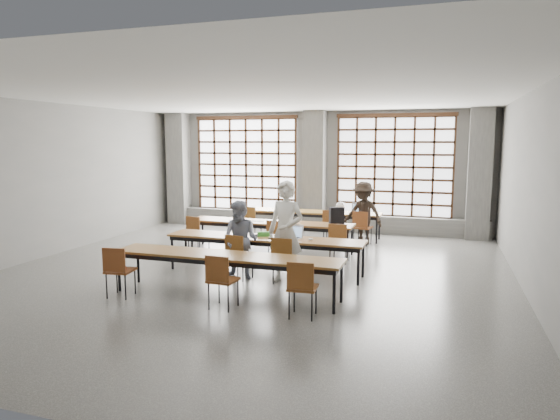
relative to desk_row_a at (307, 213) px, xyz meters
The scene contains 40 objects.
floor 4.11m from the desk_row_a, 91.27° to the right, with size 11.00×11.00×0.00m, color #4F4F4C.
ceiling 4.95m from the desk_row_a, 91.27° to the right, with size 11.00×11.00×0.00m, color silver.
wall_back 1.81m from the desk_row_a, 93.56° to the left, with size 10.00×10.00×0.00m, color slate.
wall_front 9.62m from the desk_row_a, 90.54° to the right, with size 10.00×10.00×0.00m, color slate.
wall_left 6.60m from the desk_row_a, 141.44° to the right, with size 11.00×11.00×0.00m, color slate.
wall_right 6.46m from the desk_row_a, 39.56° to the right, with size 11.00×11.00×0.00m, color slate.
column_left 4.86m from the desk_row_a, 165.78° to the left, with size 0.60×0.55×3.50m, color #50504D.
column_mid 1.59m from the desk_row_a, 94.41° to the left, with size 0.60×0.55×3.50m, color #50504D.
column_right 4.69m from the desk_row_a, 14.77° to the left, with size 0.60×0.55×3.50m, color #50504D.
window_left 2.98m from the desk_row_a, 149.75° to the left, with size 3.32×0.12×3.00m.
window_right 2.84m from the desk_row_a, 32.28° to the left, with size 3.32×0.12×3.00m.
sill_ledge 1.31m from the desk_row_a, 94.13° to the left, with size 9.80×0.35×0.50m, color #50504D.
desk_row_a is the anchor object (origin of this frame).
desk_row_b 2.08m from the desk_row_a, 100.61° to the right, with size 4.00×0.70×0.73m.
desk_row_c 3.92m from the desk_row_a, 87.70° to the right, with size 4.00×0.70×0.73m.
desk_row_d 5.56m from the desk_row_a, 89.43° to the right, with size 4.00×0.70×0.73m.
chair_back_left 1.55m from the desk_row_a, 156.01° to the right, with size 0.48×0.48×0.88m.
chair_back_mid 1.03m from the desk_row_a, 38.22° to the right, with size 0.43×0.43×0.88m.
chair_back_right 1.71m from the desk_row_a, 21.61° to the right, with size 0.50×0.50×0.88m.
chair_mid_left 3.34m from the desk_row_a, 126.80° to the right, with size 0.50×0.51×0.88m.
chair_mid_centre 2.68m from the desk_row_a, 89.88° to the right, with size 0.47×0.48×0.88m.
chair_mid_right 3.03m from the desk_row_a, 62.20° to the right, with size 0.45×0.45×0.88m.
chair_front_left 4.55m from the desk_row_a, 91.98° to the right, with size 0.49×0.49×0.88m.
chair_front_right 4.61m from the desk_row_a, 80.57° to the right, with size 0.44×0.44×0.88m.
chair_near_left 6.40m from the desk_row_a, 104.80° to the right, with size 0.47×0.47×0.88m.
chair_near_mid 6.20m from the desk_row_a, 87.68° to the right, with size 0.44×0.45×0.88m.
chair_near_right 6.38m from the desk_row_a, 75.85° to the right, with size 0.45×0.45×0.88m.
student_male 4.49m from the desk_row_a, 80.27° to the right, with size 0.69×0.46×1.91m, color white.
student_female 4.42m from the desk_row_a, 91.85° to the right, with size 0.73×0.57×1.50m, color #19274C.
student_back 1.68m from the desk_row_a, 17.35° to the right, with size 1.04×0.60×1.61m, color black.
laptop_front 3.88m from the desk_row_a, 79.33° to the right, with size 0.40×0.36×0.26m.
laptop_back 1.37m from the desk_row_a, ahead, with size 0.39×0.34×0.26m.
mouse 4.09m from the desk_row_a, 74.28° to the right, with size 0.10×0.06×0.04m, color white.
green_box 3.84m from the desk_row_a, 88.40° to the right, with size 0.25×0.09×0.09m, color #35872C.
phone 4.03m from the desk_row_a, 85.20° to the right, with size 0.13×0.06×0.01m, color black.
paper_sheet_b 2.21m from the desk_row_a, 108.05° to the right, with size 0.30×0.21×0.00m, color silver.
paper_sheet_c 2.07m from the desk_row_a, 97.88° to the right, with size 0.30×0.21×0.00m, color white.
backpack 2.35m from the desk_row_a, 58.66° to the right, with size 0.32×0.20×0.40m, color black.
plastic_bag 0.93m from the desk_row_a, ahead, with size 0.26×0.21×0.29m, color white.
red_pouch 6.33m from the desk_row_a, 105.07° to the right, with size 0.20×0.08×0.06m, color maroon.
Camera 1 is at (3.55, -9.02, 2.61)m, focal length 32.00 mm.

